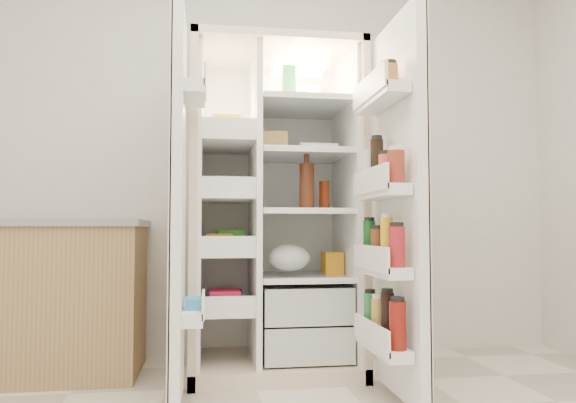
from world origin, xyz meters
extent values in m
cube|color=silver|center=(0.00, 2.00, 1.35)|extent=(4.00, 0.02, 2.70)
cube|color=beige|center=(0.12, 1.93, 0.90)|extent=(0.92, 0.04, 1.80)
cube|color=beige|center=(-0.32, 1.60, 0.90)|extent=(0.04, 0.70, 1.80)
cube|color=beige|center=(0.56, 1.60, 0.90)|extent=(0.04, 0.70, 1.80)
cube|color=beige|center=(0.12, 1.60, 1.78)|extent=(0.92, 0.70, 0.04)
cube|color=beige|center=(0.12, 1.60, 0.04)|extent=(0.92, 0.70, 0.08)
cube|color=white|center=(0.12, 1.90, 0.92)|extent=(0.84, 0.02, 1.68)
cube|color=white|center=(-0.29, 1.60, 0.92)|extent=(0.02, 0.62, 1.68)
cube|color=white|center=(0.53, 1.60, 0.92)|extent=(0.02, 0.62, 1.68)
cube|color=white|center=(0.01, 1.60, 0.92)|extent=(0.03, 0.62, 1.68)
cube|color=silver|center=(0.28, 1.58, 0.18)|extent=(0.47, 0.52, 0.19)
cube|color=silver|center=(0.28, 1.58, 0.39)|extent=(0.47, 0.52, 0.19)
cube|color=#FFD18C|center=(0.28, 1.65, 1.72)|extent=(0.30, 0.30, 0.02)
cube|color=white|center=(-0.14, 1.60, 0.35)|extent=(0.28, 0.58, 0.02)
cube|color=white|center=(-0.14, 1.60, 0.65)|extent=(0.28, 0.58, 0.02)
cube|color=white|center=(-0.14, 1.60, 0.95)|extent=(0.28, 0.58, 0.02)
cube|color=white|center=(-0.14, 1.60, 1.25)|extent=(0.28, 0.58, 0.02)
cube|color=silver|center=(0.28, 1.60, 0.52)|extent=(0.49, 0.58, 0.01)
cube|color=silver|center=(0.28, 1.60, 0.88)|extent=(0.49, 0.58, 0.01)
cube|color=silver|center=(0.28, 1.60, 1.20)|extent=(0.49, 0.58, 0.02)
cube|color=silver|center=(0.28, 1.60, 1.48)|extent=(0.49, 0.58, 0.02)
cube|color=#EC2153|center=(-0.14, 1.60, 0.41)|extent=(0.16, 0.20, 0.10)
cube|color=#2E8323|center=(-0.14, 1.60, 0.72)|extent=(0.14, 0.18, 0.12)
cube|color=silver|center=(-0.14, 1.60, 0.99)|extent=(0.20, 0.22, 0.07)
cube|color=yellow|center=(-0.14, 1.60, 1.33)|extent=(0.15, 0.16, 0.14)
cube|color=#412B82|center=(-0.14, 1.60, 0.40)|extent=(0.18, 0.20, 0.09)
cube|color=gold|center=(-0.14, 1.60, 0.71)|extent=(0.14, 0.18, 0.10)
cube|color=silver|center=(-0.14, 1.60, 1.02)|extent=(0.16, 0.16, 0.12)
sphere|color=orange|center=(0.15, 1.50, 0.12)|extent=(0.07, 0.07, 0.07)
sphere|color=orange|center=(0.24, 1.54, 0.12)|extent=(0.07, 0.07, 0.07)
sphere|color=orange|center=(0.34, 1.50, 0.12)|extent=(0.07, 0.07, 0.07)
sphere|color=orange|center=(0.20, 1.64, 0.12)|extent=(0.07, 0.07, 0.07)
ellipsoid|color=#427326|center=(0.28, 1.60, 0.40)|extent=(0.26, 0.24, 0.11)
cylinder|color=#461F0F|center=(0.29, 1.47, 1.01)|extent=(0.08, 0.08, 0.25)
cylinder|color=maroon|center=(0.41, 1.58, 0.97)|extent=(0.06, 0.06, 0.17)
cube|color=green|center=(0.19, 1.52, 1.59)|extent=(0.07, 0.07, 0.20)
cylinder|color=silver|center=(0.37, 1.59, 1.54)|extent=(0.12, 0.12, 0.11)
cylinder|color=#B36129|center=(0.32, 1.68, 1.54)|extent=(0.08, 0.08, 0.10)
cube|color=white|center=(0.36, 1.54, 1.23)|extent=(0.21, 0.09, 0.05)
cube|color=#AD8645|center=(0.09, 1.54, 1.26)|extent=(0.18, 0.10, 0.11)
ellipsoid|color=silver|center=(0.20, 1.51, 0.60)|extent=(0.22, 0.20, 0.14)
cube|color=#FF9E1A|center=(0.46, 1.63, 0.59)|extent=(0.11, 0.13, 0.13)
cube|color=white|center=(-0.38, 1.05, 0.90)|extent=(0.05, 0.40, 1.72)
cube|color=beige|center=(-0.40, 1.05, 0.90)|extent=(0.01, 0.40, 1.72)
cube|color=white|center=(-0.31, 1.05, 0.40)|extent=(0.09, 0.32, 0.06)
cube|color=white|center=(-0.31, 1.05, 1.40)|extent=(0.09, 0.32, 0.06)
cube|color=#338CCC|center=(-0.31, 1.05, 0.43)|extent=(0.07, 0.12, 0.10)
cube|color=white|center=(0.62, 0.96, 0.90)|extent=(0.05, 0.58, 1.72)
cube|color=beige|center=(0.65, 0.96, 0.90)|extent=(0.01, 0.58, 1.72)
cube|color=white|center=(0.54, 0.96, 0.26)|extent=(0.11, 0.50, 0.05)
cube|color=white|center=(0.54, 0.96, 0.60)|extent=(0.11, 0.50, 0.05)
cube|color=white|center=(0.54, 0.96, 0.95)|extent=(0.11, 0.50, 0.05)
cube|color=white|center=(0.54, 0.96, 1.38)|extent=(0.11, 0.50, 0.05)
cylinder|color=maroon|center=(0.54, 0.76, 0.39)|extent=(0.07, 0.07, 0.20)
cylinder|color=black|center=(0.54, 0.89, 0.40)|extent=(0.06, 0.06, 0.22)
cylinder|color=gold|center=(0.54, 1.02, 0.38)|extent=(0.06, 0.06, 0.18)
cylinder|color=#2A7E41|center=(0.54, 1.15, 0.38)|extent=(0.06, 0.06, 0.19)
cylinder|color=maroon|center=(0.54, 0.76, 0.71)|extent=(0.07, 0.07, 0.17)
cylinder|color=gold|center=(0.54, 0.89, 0.73)|extent=(0.06, 0.06, 0.21)
cylinder|color=brown|center=(0.54, 1.02, 0.70)|extent=(0.07, 0.07, 0.16)
cylinder|color=#124F1A|center=(0.54, 1.15, 0.72)|extent=(0.06, 0.06, 0.20)
cylinder|color=maroon|center=(0.54, 0.76, 1.04)|extent=(0.07, 0.07, 0.14)
cylinder|color=#CC4434|center=(0.54, 0.89, 1.04)|extent=(0.07, 0.07, 0.14)
cylinder|color=black|center=(0.54, 1.02, 1.09)|extent=(0.06, 0.06, 0.23)
cylinder|color=#F2E2C8|center=(0.54, 1.15, 1.06)|extent=(0.06, 0.06, 0.18)
cylinder|color=#9A5A26|center=(0.54, 0.84, 1.45)|extent=(0.08, 0.08, 0.10)
cylinder|color=brown|center=(0.54, 1.06, 1.45)|extent=(0.08, 0.08, 0.10)
cube|color=#9F7B4F|center=(-1.16, 1.68, 0.40)|extent=(1.12, 0.58, 0.80)
cube|color=#97979C|center=(-1.16, 1.68, 0.82)|extent=(1.15, 0.61, 0.04)
camera|label=1|loc=(-0.25, -1.43, 0.78)|focal=34.00mm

